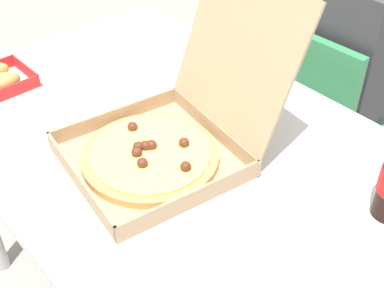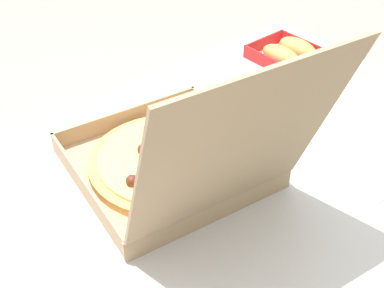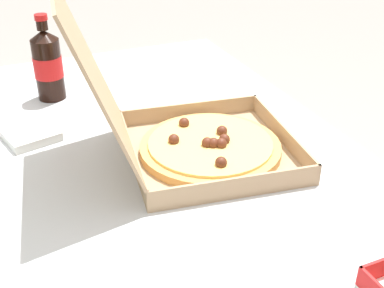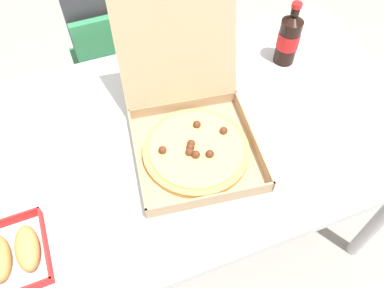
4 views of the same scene
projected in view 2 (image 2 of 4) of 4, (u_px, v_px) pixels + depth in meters
dining_table at (186, 228)px, 0.98m from camera, size 1.41×0.83×0.75m
pizza_box_open at (176, 160)px, 0.95m from camera, size 0.40×0.50×0.37m
bread_side_box at (290, 54)px, 1.33m from camera, size 0.15×0.19×0.06m
paper_menu at (383, 162)px, 1.02m from camera, size 0.23×0.17×0.00m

